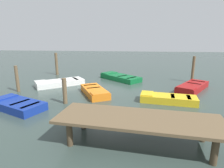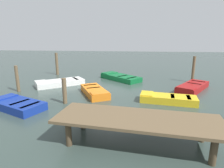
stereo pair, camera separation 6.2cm
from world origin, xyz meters
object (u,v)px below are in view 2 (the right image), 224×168
rowboat_yellow (168,99)px  mooring_piling_near_left (17,79)px  rowboat_red (193,87)px  mooring_piling_far_left (193,69)px  dock_segment (137,121)px  mooring_piling_mid_right (57,64)px  rowboat_orange (94,91)px  rowboat_green (120,77)px  rowboat_blue (17,104)px  rowboat_white (60,83)px  mooring_piling_mid_left (64,91)px

rowboat_yellow → mooring_piling_near_left: bearing=2.2°
rowboat_red → mooring_piling_far_left: (-0.67, -2.45, 0.85)m
dock_segment → mooring_piling_mid_right: size_ratio=2.62×
rowboat_orange → mooring_piling_near_left: bearing=-119.2°
rowboat_green → rowboat_blue: (4.68, 7.45, 0.00)m
rowboat_yellow → mooring_piling_mid_right: (9.54, -7.07, 0.86)m
rowboat_red → rowboat_orange: 6.88m
rowboat_blue → mooring_piling_mid_right: 9.21m
rowboat_blue → rowboat_orange: bearing=-116.9°
rowboat_white → rowboat_yellow: (-7.58, 2.97, 0.00)m
rowboat_red → rowboat_orange: size_ratio=1.14×
rowboat_green → mooring_piling_near_left: bearing=75.8°
mooring_piling_mid_right → dock_segment: bearing=124.2°
rowboat_red → dock_segment: bearing=5.4°
dock_segment → rowboat_white: size_ratio=1.55×
rowboat_blue → mooring_piling_far_left: size_ratio=1.52×
rowboat_white → mooring_piling_near_left: 2.96m
mooring_piling_mid_right → mooring_piling_near_left: bearing=88.6°
rowboat_red → mooring_piling_near_left: 12.05m
rowboat_yellow → rowboat_blue: bearing=22.0°
rowboat_red → rowboat_yellow: bearing=-3.3°
rowboat_blue → rowboat_green: bearing=-99.2°
mooring_piling_far_left → mooring_piling_near_left: 13.29m
rowboat_blue → mooring_piling_near_left: bearing=-34.4°
mooring_piling_far_left → mooring_piling_mid_right: size_ratio=0.99×
rowboat_white → rowboat_yellow: bearing=120.9°
mooring_piling_far_left → rowboat_white: bearing=13.0°
rowboat_white → mooring_piling_mid_right: mooring_piling_mid_right is taller
dock_segment → mooring_piling_near_left: bearing=-28.6°
rowboat_blue → mooring_piling_mid_right: size_ratio=1.49×
dock_segment → rowboat_orange: 6.01m
dock_segment → rowboat_white: 9.43m
dock_segment → rowboat_blue: bearing=-16.6°
dock_segment → mooring_piling_near_left: size_ratio=3.20×
rowboat_blue → dock_segment: bearing=-179.3°
mooring_piling_far_left → rowboat_orange: bearing=31.4°
dock_segment → mooring_piling_far_left: (-4.60, -9.79, 0.22)m
dock_segment → rowboat_yellow: (-1.74, -4.42, -0.63)m
dock_segment → rowboat_green: bearing=-76.4°
rowboat_green → rowboat_yellow: 6.34m
rowboat_white → rowboat_green: size_ratio=0.97×
rowboat_red → rowboat_green: same height
rowboat_white → mooring_piling_mid_left: 4.32m
rowboat_green → mooring_piling_far_left: bearing=-140.2°
rowboat_blue → mooring_piling_mid_right: bearing=-56.2°
rowboat_orange → mooring_piling_mid_left: size_ratio=2.21×
rowboat_yellow → mooring_piling_near_left: (9.69, -0.99, 0.67)m
rowboat_blue → mooring_piling_near_left: mooring_piling_near_left is taller
rowboat_green → dock_segment: bearing=139.1°
rowboat_blue → rowboat_orange: same height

